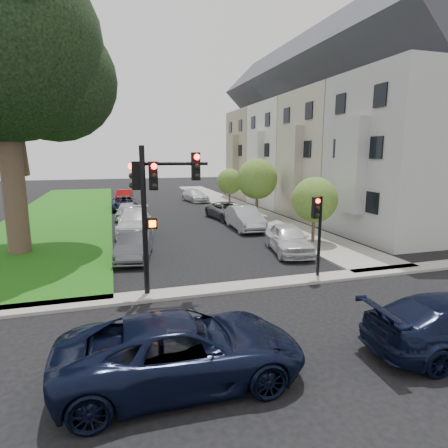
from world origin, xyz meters
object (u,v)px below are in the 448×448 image
object	(u,v)px
small_tree_a	(315,200)
small_tree_c	(230,181)
car_parked_4	(195,196)
car_parked_5	(135,245)
car_cross_near	(183,349)
car_parked_1	(245,218)
car_parked_9	(124,196)
traffic_signal_main	(156,194)
car_parked_7	(127,211)
car_parked_2	(228,211)
traffic_signal_secondary	(318,222)
small_tree_b	(257,179)
car_parked_0	(289,239)
car_parked_8	(124,203)
car_parked_6	(135,222)

from	to	relation	value
small_tree_a	small_tree_c	size ratio (longest dim) A/B	1.04
car_parked_4	car_parked_5	size ratio (longest dim) A/B	1.05
car_cross_near	car_parked_1	bearing A→B (deg)	-23.89
car_parked_9	car_parked_4	bearing A→B (deg)	-1.52
traffic_signal_main	car_parked_9	xyz separation A→B (m)	(-0.27, 27.77, -3.08)
small_tree_c	car_parked_7	bearing A→B (deg)	-156.13
small_tree_a	small_tree_c	bearing A→B (deg)	90.00
car_parked_5	car_parked_2	bearing A→B (deg)	60.43
traffic_signal_secondary	car_parked_1	bearing A→B (deg)	86.50
traffic_signal_main	car_parked_5	size ratio (longest dim) A/B	1.27
small_tree_b	car_parked_7	world-z (taller)	small_tree_b
small_tree_a	car_parked_7	size ratio (longest dim) A/B	0.99
traffic_signal_main	car_parked_2	distance (m)	16.67
traffic_signal_main	car_parked_4	size ratio (longest dim) A/B	1.21
car_parked_9	traffic_signal_main	bearing A→B (deg)	-80.89
small_tree_a	traffic_signal_secondary	xyz separation A→B (m)	(-3.02, -5.47, -0.16)
car_cross_near	small_tree_c	bearing A→B (deg)	-19.16
car_cross_near	car_parked_5	bearing A→B (deg)	2.72
traffic_signal_main	car_parked_2	size ratio (longest dim) A/B	1.10
car_parked_1	car_parked_7	bearing A→B (deg)	140.85
small_tree_a	car_parked_2	bearing A→B (deg)	103.87
car_parked_1	car_parked_2	distance (m)	4.10
car_parked_4	car_parked_5	xyz separation A→B (m)	(-7.71, -21.23, 0.05)
traffic_signal_secondary	car_parked_5	xyz separation A→B (m)	(-7.10, 5.26, -1.71)
small_tree_c	car_parked_5	world-z (taller)	small_tree_c
car_parked_4	car_parked_7	bearing A→B (deg)	-140.22
car_parked_1	car_parked_9	bearing A→B (deg)	115.07
car_parked_2	car_parked_4	size ratio (longest dim) A/B	1.09
traffic_signal_main	car_parked_9	bearing A→B (deg)	90.55
small_tree_c	small_tree_b	bearing A→B (deg)	-90.00
car_cross_near	car_parked_7	xyz separation A→B (m)	(-0.32, 22.76, -0.12)
small_tree_b	car_cross_near	xyz separation A→B (m)	(-9.69, -19.92, -2.42)
car_parked_0	car_parked_4	world-z (taller)	car_parked_0
car_parked_0	car_parked_1	distance (m)	6.51
small_tree_a	car_parked_8	size ratio (longest dim) A/B	0.83
traffic_signal_secondary	car_parked_4	xyz separation A→B (m)	(0.61, 26.49, -1.77)
car_parked_4	car_parked_6	bearing A→B (deg)	-126.81
car_parked_4	car_parked_6	size ratio (longest dim) A/B	0.82
car_parked_2	car_parked_7	bearing A→B (deg)	154.35
small_tree_b	traffic_signal_secondary	distance (m)	14.69
traffic_signal_secondary	car_parked_2	size ratio (longest dim) A/B	0.70
small_tree_b	car_parked_9	xyz separation A→B (m)	(-9.84, 13.45, -2.51)
car_parked_1	car_parked_9	world-z (taller)	car_parked_1
car_parked_0	car_parked_7	xyz separation A→B (m)	(-7.76, 13.10, -0.10)
car_parked_1	traffic_signal_main	bearing A→B (deg)	-122.65
car_parked_8	car_parked_9	distance (m)	5.65
small_tree_a	traffic_signal_main	distance (m)	11.07
small_tree_c	car_cross_near	world-z (taller)	small_tree_c
car_parked_1	car_parked_6	world-z (taller)	car_parked_6
car_parked_2	car_parked_7	distance (m)	8.12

